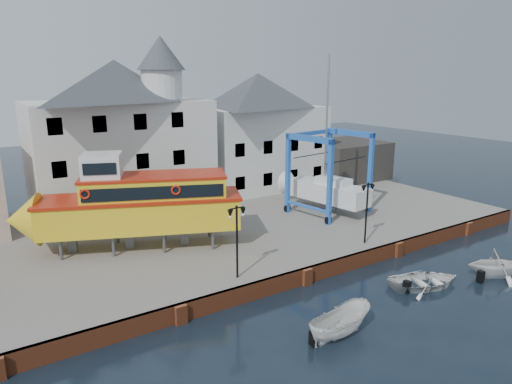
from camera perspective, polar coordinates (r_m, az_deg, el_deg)
ground at (r=27.63m, az=6.28°, el=-11.41°), size 140.00×140.00×0.00m
hardstanding at (r=35.97m, az=-4.82°, el=-4.29°), size 44.00×22.00×1.00m
quay_wall at (r=27.49m, az=6.17°, el=-10.39°), size 44.00×0.47×1.00m
building_white_main at (r=39.41m, az=-16.52°, el=7.02°), size 14.00×8.30×14.00m
building_white_right at (r=45.88m, az=0.25°, el=7.63°), size 12.00×8.00×11.20m
shed_dark at (r=51.06m, az=10.95°, el=3.97°), size 8.00×7.00×4.00m
lamp_post_left at (r=24.84m, az=-2.42°, el=-3.95°), size 1.12×0.32×4.20m
lamp_post_right at (r=30.91m, az=13.75°, el=-0.68°), size 1.12×0.32×4.20m
tour_boat at (r=30.30m, az=-15.74°, el=-1.50°), size 14.71×8.63×6.31m
travel_lift at (r=38.34m, az=8.19°, el=0.84°), size 6.56×8.58×12.60m
motorboat_a at (r=23.03m, az=10.36°, el=-17.23°), size 3.97×1.80×1.49m
motorboat_b at (r=28.99m, az=20.30°, el=-10.98°), size 5.08×4.29×0.90m
motorboat_c at (r=32.06m, az=27.69°, el=-9.31°), size 4.59×4.40×1.87m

